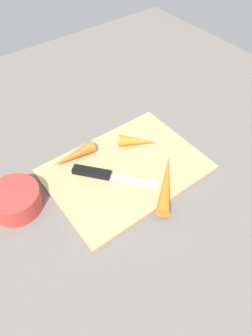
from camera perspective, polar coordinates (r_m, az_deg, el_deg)
ground_plane at (r=0.73m, az=0.00°, el=-0.62°), size 1.40×1.40×0.00m
cutting_board at (r=0.73m, az=0.00°, el=-0.31°), size 0.36×0.26×0.01m
knife at (r=0.71m, az=-5.42°, el=-1.01°), size 0.14×0.17×0.01m
carrot_longest at (r=0.68m, az=7.49°, el=-2.85°), size 0.14×0.13×0.03m
carrot_medium at (r=0.74m, az=-9.87°, el=2.27°), size 0.11×0.03×0.03m
carrot_shortest at (r=0.77m, az=2.23°, el=5.02°), size 0.09×0.08×0.03m
small_bowl at (r=0.69m, az=-19.96°, el=-5.59°), size 0.11×0.11×0.05m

